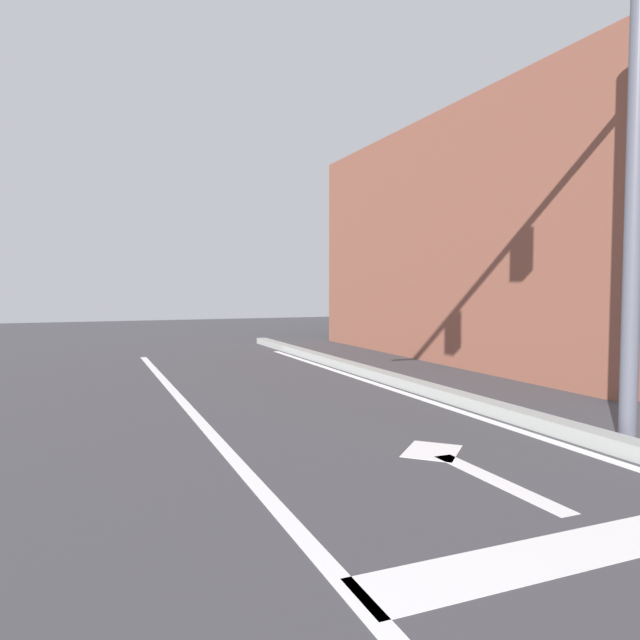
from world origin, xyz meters
name	(u,v)px	position (x,y,z in m)	size (l,w,h in m)	color
lane_line_center	(360,601)	(0.33, 6.00, 0.00)	(0.12, 20.00, 0.01)	silver
stop_bar	(602,543)	(1.84, 6.01, 0.00)	(3.02, 0.40, 0.01)	silver
lane_arrow_stem	(497,481)	(1.99, 7.08, 0.00)	(0.16, 1.40, 0.01)	silver
lane_arrow_head	(432,451)	(1.99, 7.93, 0.00)	(0.56, 0.44, 0.01)	silver
traffic_signal_mast	(503,10)	(2.33, 7.51, 3.63)	(5.53, 0.34, 5.11)	#535461
building_block	(608,247)	(10.30, 13.40, 2.35)	(9.90, 9.17, 4.70)	brown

